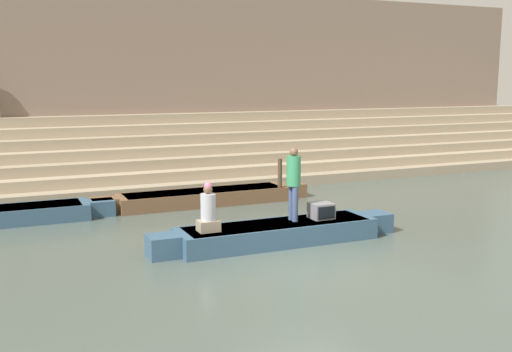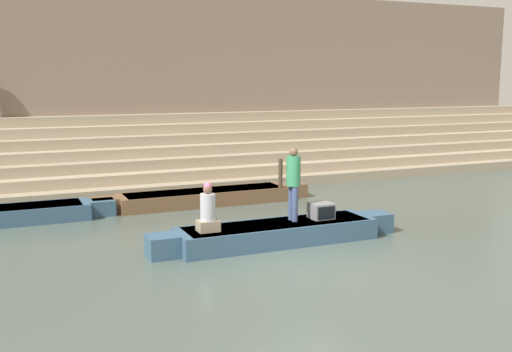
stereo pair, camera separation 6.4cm
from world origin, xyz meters
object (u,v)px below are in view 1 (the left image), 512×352
rowboat_main (277,233)px  person_rowing (208,212)px  mooring_post (280,180)px  moored_boat_distant (205,197)px  person_standing (293,179)px  tv_set (321,211)px

rowboat_main → person_rowing: bearing=-177.6°
rowboat_main → mooring_post: 4.75m
rowboat_main → mooring_post: mooring_post is taller
person_rowing → moored_boat_distant: person_rowing is taller
moored_boat_distant → mooring_post: (2.26, -0.45, 0.42)m
rowboat_main → person_rowing: size_ratio=5.59×
rowboat_main → person_standing: person_standing is taller
person_standing → tv_set: bearing=-12.8°
moored_boat_distant → mooring_post: 2.34m
moored_boat_distant → person_standing: bearing=-78.9°
person_standing → moored_boat_distant: bearing=90.3°
person_standing → person_rowing: person_standing is taller
person_standing → mooring_post: bearing=61.1°
person_rowing → person_standing: bearing=-10.5°
tv_set → moored_boat_distant: size_ratio=0.08×
person_standing → rowboat_main: bearing=-176.0°
tv_set → mooring_post: size_ratio=0.39×
person_rowing → moored_boat_distant: 5.02m
tv_set → moored_boat_distant: bearing=99.8°
tv_set → mooring_post: bearing=71.4°
person_standing → mooring_post: person_standing is taller
rowboat_main → person_standing: 1.28m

